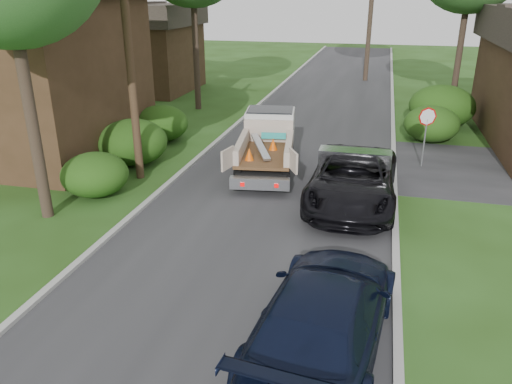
{
  "coord_description": "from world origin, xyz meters",
  "views": [
    {
      "loc": [
        3.28,
        -11.6,
        6.78
      ],
      "look_at": [
        -0.04,
        1.74,
        1.2
      ],
      "focal_mm": 35.0,
      "sensor_mm": 36.0,
      "label": 1
    }
  ],
  "objects_px": {
    "stop_sign": "(427,125)",
    "flatbed_truck": "(268,138)",
    "house_left_near": "(12,54)",
    "black_pickup": "(353,179)",
    "utility_pole": "(128,39)",
    "navy_suv": "(324,314)",
    "house_left_far": "(141,47)"
  },
  "relations": [
    {
      "from": "utility_pole",
      "to": "flatbed_truck",
      "type": "height_order",
      "value": "utility_pole"
    },
    {
      "from": "navy_suv",
      "to": "utility_pole",
      "type": "bearing_deg",
      "value": -39.49
    },
    {
      "from": "flatbed_truck",
      "to": "navy_suv",
      "type": "relative_size",
      "value": 1.0
    },
    {
      "from": "stop_sign",
      "to": "black_pickup",
      "type": "bearing_deg",
      "value": -119.58
    },
    {
      "from": "utility_pole",
      "to": "flatbed_truck",
      "type": "relative_size",
      "value": 1.7
    },
    {
      "from": "flatbed_truck",
      "to": "black_pickup",
      "type": "height_order",
      "value": "flatbed_truck"
    },
    {
      "from": "black_pickup",
      "to": "navy_suv",
      "type": "height_order",
      "value": "black_pickup"
    },
    {
      "from": "house_left_near",
      "to": "navy_suv",
      "type": "xyz_separation_m",
      "value": [
        14.6,
        -10.32,
        -3.43
      ]
    },
    {
      "from": "stop_sign",
      "to": "flatbed_truck",
      "type": "bearing_deg",
      "value": -167.94
    },
    {
      "from": "flatbed_truck",
      "to": "stop_sign",
      "type": "bearing_deg",
      "value": 4.11
    },
    {
      "from": "navy_suv",
      "to": "flatbed_truck",
      "type": "bearing_deg",
      "value": -65.55
    },
    {
      "from": "stop_sign",
      "to": "navy_suv",
      "type": "distance_m",
      "value": 12.62
    },
    {
      "from": "black_pickup",
      "to": "navy_suv",
      "type": "bearing_deg",
      "value": -89.76
    },
    {
      "from": "utility_pole",
      "to": "house_left_near",
      "type": "relative_size",
      "value": 1.03
    },
    {
      "from": "utility_pole",
      "to": "house_left_far",
      "type": "distance_m",
      "value": 18.93
    },
    {
      "from": "stop_sign",
      "to": "flatbed_truck",
      "type": "distance_m",
      "value": 6.38
    },
    {
      "from": "house_left_far",
      "to": "flatbed_truck",
      "type": "relative_size",
      "value": 1.29
    },
    {
      "from": "house_left_far",
      "to": "black_pickup",
      "type": "relative_size",
      "value": 1.23
    },
    {
      "from": "utility_pole",
      "to": "black_pickup",
      "type": "xyz_separation_m",
      "value": [
        8.13,
        -0.48,
        -4.32
      ]
    },
    {
      "from": "house_left_far",
      "to": "house_left_near",
      "type": "bearing_deg",
      "value": -84.29
    },
    {
      "from": "black_pickup",
      "to": "house_left_far",
      "type": "bearing_deg",
      "value": 133.27
    },
    {
      "from": "house_left_far",
      "to": "black_pickup",
      "type": "xyz_separation_m",
      "value": [
        16.15,
        -17.5,
        -2.2
      ]
    },
    {
      "from": "utility_pole",
      "to": "stop_sign",
      "type": "bearing_deg",
      "value": 20.62
    },
    {
      "from": "house_left_far",
      "to": "flatbed_truck",
      "type": "height_order",
      "value": "house_left_far"
    },
    {
      "from": "stop_sign",
      "to": "house_left_near",
      "type": "height_order",
      "value": "house_left_near"
    },
    {
      "from": "flatbed_truck",
      "to": "navy_suv",
      "type": "distance_m",
      "value": 11.57
    },
    {
      "from": "navy_suv",
      "to": "house_left_near",
      "type": "bearing_deg",
      "value": -28.98
    },
    {
      "from": "flatbed_truck",
      "to": "black_pickup",
      "type": "distance_m",
      "value": 4.85
    },
    {
      "from": "stop_sign",
      "to": "utility_pole",
      "type": "xyz_separation_m",
      "value": [
        -10.68,
        -4.02,
        3.4
      ]
    },
    {
      "from": "house_left_near",
      "to": "black_pickup",
      "type": "distance_m",
      "value": 15.25
    },
    {
      "from": "house_left_near",
      "to": "utility_pole",
      "type": "bearing_deg",
      "value": -17.2
    },
    {
      "from": "house_left_near",
      "to": "flatbed_truck",
      "type": "height_order",
      "value": "house_left_near"
    }
  ]
}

